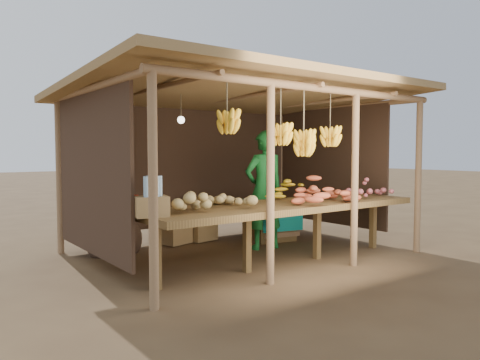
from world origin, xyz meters
TOP-DOWN VIEW (x-y plane):
  - ground at (0.00, 0.00)m, footprint 60.00×60.00m
  - stall_structure at (-0.07, -0.01)m, footprint 4.70×3.50m
  - counter at (0.00, -0.95)m, footprint 3.90×1.05m
  - potato_heap at (-1.19, -0.84)m, footprint 1.29×1.00m
  - sweet_potato_heap at (0.42, -1.21)m, footprint 1.11×0.85m
  - onion_heap at (1.41, -1.10)m, footprint 0.90×0.68m
  - banana_pile at (0.46, -0.53)m, footprint 0.65×0.46m
  - tomato_basin at (-1.90, -0.59)m, footprint 0.35×0.35m
  - bottle_box at (-1.90, -1.05)m, footprint 0.38×0.33m
  - vendor at (0.44, -0.01)m, footprint 0.69×0.49m
  - tarp_crate at (0.97, 0.45)m, footprint 0.83×0.75m
  - carton_stack at (-0.16, 1.06)m, footprint 0.98×0.43m
  - burlap_sacks at (-1.51, 0.95)m, footprint 0.80×0.42m

SIDE VIEW (x-z plane):
  - ground at x=0.00m, z-range 0.00..0.00m
  - burlap_sacks at x=-1.51m, z-range -0.04..0.53m
  - carton_stack at x=-0.16m, z-range -0.04..0.65m
  - tarp_crate at x=0.97m, z-range -0.08..0.79m
  - counter at x=0.00m, z-range 0.34..1.14m
  - tomato_basin at x=-1.90m, z-range 0.78..0.97m
  - vendor at x=0.44m, z-range 0.00..1.77m
  - bottle_box at x=-1.90m, z-range 0.75..1.17m
  - banana_pile at x=0.46m, z-range 0.80..1.15m
  - onion_heap at x=1.41m, z-range 0.80..1.16m
  - sweet_potato_heap at x=0.42m, z-range 0.80..1.16m
  - potato_heap at x=-1.19m, z-range 0.80..1.17m
  - stall_structure at x=-0.07m, z-range 0.70..3.13m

